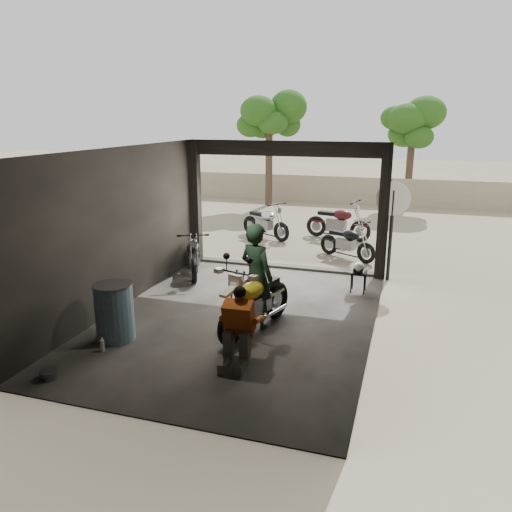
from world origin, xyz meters
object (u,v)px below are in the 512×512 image
Objects in this scene: rider at (257,276)px; mechanic at (237,329)px; oil_drum at (115,313)px; sign_post at (392,215)px; left_bike at (194,252)px; outside_bike_c at (347,240)px; outside_bike_b at (338,220)px; stool at (359,275)px; main_bike at (256,297)px; helmet at (359,267)px; outside_bike_a at (265,220)px.

rider reaches higher than mechanic.
oil_drum is at bearing 171.49° from mechanic.
sign_post is at bearing 48.16° from oil_drum.
left_bike is 4.24m from outside_bike_c.
stool is (1.18, -4.85, -0.23)m from outside_bike_b.
main_bike reaches higher than outside_bike_c.
rider reaches higher than oil_drum.
main_bike is 3.03m from helmet.
outside_bike_c is at bearing -76.06° from rider.
left_bike is 3.53m from rider.
outside_bike_c reaches higher than helmet.
sign_post reaches higher than stool.
helmet is 1.60m from sign_post.
oil_drum is (-3.15, -6.40, -0.03)m from outside_bike_c.
left_bike is 0.95× the size of outside_bike_a.
main_bike is at bearing 91.65° from mechanic.
mechanic reaches higher than stool.
sign_post is (4.58, 0.97, 1.01)m from left_bike.
helmet is (1.58, 2.41, -0.39)m from rider.
rider reaches higher than main_bike.
outside_bike_c is 3.36× the size of stool.
left_bike is at bearing 93.80° from oil_drum.
main_bike reaches higher than outside_bike_a.
oil_drum is at bearing -111.24° from left_bike.
outside_bike_b is 5.00m from stool.
oil_drum is at bearing -153.84° from outside_bike_a.
rider is 4.18m from sign_post.
main_bike is at bearing -136.46° from outside_bike_a.
stool is at bearing -97.50° from sign_post.
sign_post reaches higher than outside_bike_b.
oil_drum is 6.57m from sign_post.
helmet is at bearing 44.86° from oil_drum.
outside_bike_b is at bearing 103.62° from stool.
helmet is (1.43, 3.93, -0.01)m from mechanic.
main_bike reaches higher than stool.
sign_post is at bearing -96.66° from rider.
outside_bike_a is 1.10× the size of outside_bike_c.
stool is (3.40, -4.30, -0.19)m from outside_bike_a.
mechanic is 2.55× the size of stool.
outside_bike_b is at bearing 113.54° from helmet.
rider is 1.58m from mechanic.
rider is at bearing -123.11° from stool.
left_bike is 1.39× the size of mechanic.
helmet is (-0.01, -0.03, 0.19)m from stool.
sign_post is (0.59, 1.11, 0.99)m from helmet.
outside_bike_b is 2.28m from outside_bike_c.
sign_post is at bearing 72.23° from helmet.
stool is 0.20× the size of sign_post.
rider is 0.83× the size of sign_post.
outside_bike_b is 8.98m from oil_drum.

